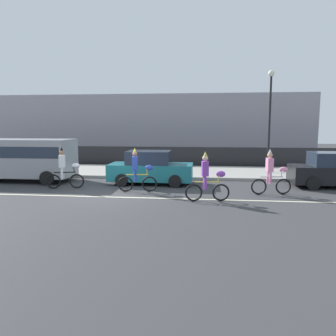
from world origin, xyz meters
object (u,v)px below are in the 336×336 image
at_px(parade_cyclist_purple, 208,180).
at_px(parked_car_black, 336,171).
at_px(parade_cyclist_pink, 272,175).
at_px(parked_car_teal, 150,168).
at_px(parade_cyclist_zebra, 65,170).
at_px(parade_cyclist_cobalt, 138,173).
at_px(parked_van_grey, 26,157).
at_px(street_lamp_post, 270,106).

bearing_deg(parade_cyclist_purple, parked_car_black, 30.72).
relative_size(parade_cyclist_pink, parked_car_teal, 0.47).
bearing_deg(parade_cyclist_zebra, parked_car_teal, 24.06).
bearing_deg(parade_cyclist_cobalt, parade_cyclist_purple, -26.17).
bearing_deg(parade_cyclist_cobalt, parked_car_black, 12.85).
distance_m(parade_cyclist_zebra, parade_cyclist_purple, 6.74).
bearing_deg(parked_car_black, parade_cyclist_pink, -148.63).
bearing_deg(parade_cyclist_purple, parked_van_grey, 159.60).
distance_m(parade_cyclist_zebra, parked_van_grey, 3.32).
distance_m(parked_car_teal, parked_car_black, 8.76).
distance_m(parked_car_teal, street_lamp_post, 8.10).
distance_m(parked_van_grey, street_lamp_post, 13.73).
height_order(parade_cyclist_cobalt, parade_cyclist_purple, same).
relative_size(parade_cyclist_cobalt, street_lamp_post, 0.33).
relative_size(parade_cyclist_zebra, parade_cyclist_purple, 1.00).
relative_size(parade_cyclist_zebra, parked_car_teal, 0.47).
bearing_deg(parked_van_grey, parade_cyclist_cobalt, -17.44).
xyz_separation_m(parked_van_grey, parked_car_teal, (6.53, -0.01, -0.50)).
xyz_separation_m(parade_cyclist_zebra, parked_car_black, (12.45, 1.74, -0.06)).
relative_size(parade_cyclist_zebra, parade_cyclist_cobalt, 1.00).
xyz_separation_m(parade_cyclist_cobalt, parked_car_teal, (0.24, 1.96, -0.06)).
xyz_separation_m(parade_cyclist_zebra, parade_cyclist_cobalt, (3.45, -0.32, 0.00)).
xyz_separation_m(parade_cyclist_pink, parked_car_teal, (-5.47, 1.92, -0.06)).
bearing_deg(parade_cyclist_pink, street_lamp_post, 81.15).
relative_size(parade_cyclist_zebra, parked_van_grey, 0.38).
relative_size(parade_cyclist_purple, parked_van_grey, 0.38).
xyz_separation_m(parade_cyclist_cobalt, street_lamp_post, (6.61, 5.81, 3.15)).
bearing_deg(street_lamp_post, parked_car_black, -57.53).
height_order(parade_cyclist_purple, parked_car_teal, parade_cyclist_purple).
height_order(parade_cyclist_zebra, street_lamp_post, street_lamp_post).
bearing_deg(parade_cyclist_cobalt, parked_van_grey, 162.56).
height_order(parade_cyclist_purple, street_lamp_post, street_lamp_post).
height_order(parade_cyclist_pink, parked_car_black, parade_cyclist_pink).
relative_size(parade_cyclist_cobalt, parade_cyclist_pink, 1.00).
bearing_deg(street_lamp_post, parade_cyclist_cobalt, -138.64).
relative_size(parade_cyclist_cobalt, parked_van_grey, 0.38).
height_order(parade_cyclist_zebra, parked_car_teal, parade_cyclist_zebra).
distance_m(parade_cyclist_cobalt, parade_cyclist_purple, 3.38).
distance_m(parade_cyclist_cobalt, parked_car_black, 9.23).
relative_size(parked_van_grey, parked_car_black, 1.22).
bearing_deg(parade_cyclist_purple, parade_cyclist_zebra, 164.44).
xyz_separation_m(parade_cyclist_zebra, parade_cyclist_purple, (6.49, -1.81, 0.00)).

